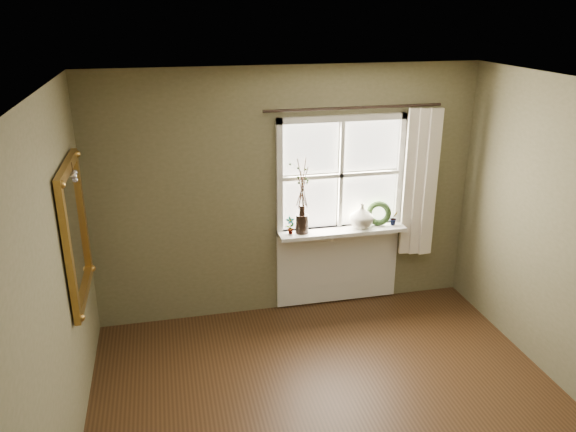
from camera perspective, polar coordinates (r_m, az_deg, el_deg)
The scene contains 14 objects.
ceiling at distance 3.36m, azimuth 8.79°, elevation 11.46°, with size 4.50×4.50×0.00m, color silver.
wall_back at distance 5.82m, azimuth -0.06°, elevation 2.33°, with size 4.00×0.10×2.60m, color #696545.
wall_left at distance 3.68m, azimuth -24.47°, elevation -11.11°, with size 0.10×4.50×2.60m, color #696545.
window_frame at distance 5.84m, azimuth 5.37°, elevation 4.16°, with size 1.36×0.06×1.24m.
window_sill at distance 5.93m, azimuth 5.51°, elevation -1.51°, with size 1.36×0.26×0.04m, color silver.
window_apron at distance 6.20m, azimuth 5.06°, elevation -4.91°, with size 1.36×0.04×0.88m, color silver.
dark_jug at distance 5.77m, azimuth 1.42°, elevation -0.78°, with size 0.14×0.14×0.20m, color black.
cream_vase at distance 5.94m, azimuth 7.49°, elevation 0.02°, with size 0.25×0.25×0.26m, color beige.
wreath at distance 6.06m, azimuth 9.19°, elevation 0.02°, with size 0.27×0.27×0.06m, color #263D1B.
potted_plant_left at distance 5.75m, azimuth 0.24°, elevation -0.96°, with size 0.10×0.07×0.18m, color #263D1B.
potted_plant_right at distance 6.09m, azimuth 10.71°, elevation -0.20°, with size 0.08×0.07×0.15m, color #263D1B.
curtain at distance 6.09m, azimuth 13.18°, elevation 3.27°, with size 0.36×0.12×1.59m, color white.
curtain_rod at distance 5.66m, azimuth 6.78°, elevation 10.86°, with size 0.03×0.03×1.84m, color black.
gilt_mirror at distance 4.83m, azimuth -20.80°, elevation -1.51°, with size 0.10×0.97×1.16m.
Camera 1 is at (-1.22, -3.09, 3.12)m, focal length 35.00 mm.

